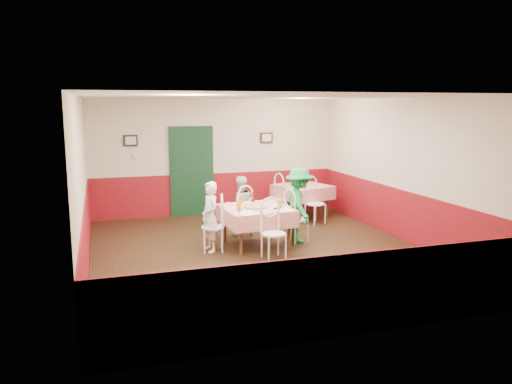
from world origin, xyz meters
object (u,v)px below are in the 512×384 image
object	(u,v)px
chair_right	(296,219)
pizza	(256,207)
chair_left	(213,227)
chair_far	(241,214)
diner_left	(210,217)
chair_near	(274,234)
chair_second_a	(273,200)
diner_right	(299,205)
beer_bottle	(253,198)
diner_far	(240,206)
glass_b	(280,204)
wallet	(277,209)
chair_second_b	(315,204)
glass_c	(241,201)
second_table	(302,201)
main_table	(256,227)
glass_a	(239,207)

from	to	relation	value
chair_right	pizza	world-z (taller)	chair_right
chair_left	chair_far	xyz separation A→B (m)	(0.79, 0.90, 0.00)
chair_right	diner_left	xyz separation A→B (m)	(-1.75, -0.11, 0.20)
chair_right	chair_near	distance (m)	1.20
chair_right	chair_near	xyz separation A→B (m)	(-0.79, -0.90, 0.00)
pizza	chair_right	bearing A→B (deg)	5.04
chair_second_a	diner_right	xyz separation A→B (m)	(-0.19, -2.05, 0.29)
diner_left	diner_right	size ratio (longest dim) A/B	0.88
chair_near	beer_bottle	xyz separation A→B (m)	(0.01, 1.26, 0.41)
diner_far	chair_left	bearing A→B (deg)	46.81
glass_b	beer_bottle	bearing A→B (deg)	120.49
wallet	chair_right	bearing A→B (deg)	29.18
diner_left	beer_bottle	bearing A→B (deg)	105.70
chair_second_b	beer_bottle	xyz separation A→B (m)	(-1.77, -0.95, 0.41)
chair_second_b	diner_far	world-z (taller)	diner_far
chair_right	chair_second_a	size ratio (longest dim) A/B	1.00
chair_left	chair_second_b	xyz separation A→B (m)	(2.69, 1.42, 0.00)
glass_c	second_table	bearing A→B (deg)	40.33
diner_far	diner_right	xyz separation A→B (m)	(0.96, -0.84, 0.12)
diner_far	second_table	bearing A→B (deg)	-150.95
chair_far	chair_left	bearing A→B (deg)	31.13
chair_left	pizza	xyz separation A→B (m)	(0.84, 0.03, 0.32)
main_table	chair_right	xyz separation A→B (m)	(0.85, 0.06, 0.08)
main_table	pizza	world-z (taller)	pizza
second_table	main_table	bearing A→B (deg)	-131.05
chair_right	beer_bottle	bearing A→B (deg)	49.62
wallet	glass_b	bearing A→B (deg)	42.05
chair_left	diner_left	size ratio (longest dim) A/B	0.69
chair_right	glass_a	distance (m)	1.35
main_table	chair_second_b	world-z (taller)	chair_second_b
chair_near	chair_second_a	distance (m)	3.13
glass_a	chair_left	bearing A→B (deg)	156.56
chair_second_b	glass_c	size ratio (longest dim) A/B	7.25
glass_c	wallet	bearing A→B (deg)	-54.08
chair_far	pizza	bearing A→B (deg)	75.30
diner_far	glass_c	bearing A→B (deg)	72.78
diner_right	diner_far	bearing A→B (deg)	55.02
diner_far	wallet	bearing A→B (deg)	103.98
chair_far	diner_left	bearing A→B (deg)	29.49
chair_far	beer_bottle	world-z (taller)	beer_bottle
wallet	diner_right	world-z (taller)	diner_right
diner_far	chair_second_b	bearing A→B (deg)	-169.83
second_table	pizza	world-z (taller)	pizza
beer_bottle	diner_left	world-z (taller)	diner_left
beer_bottle	wallet	size ratio (longest dim) A/B	1.83
chair_second_a	diner_right	size ratio (longest dim) A/B	0.61
main_table	chair_far	world-z (taller)	chair_far
pizza	diner_far	size ratio (longest dim) A/B	0.35
main_table	chair_left	xyz separation A→B (m)	(-0.85, -0.06, 0.08)
glass_c	diner_far	xyz separation A→B (m)	(0.12, 0.50, -0.21)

